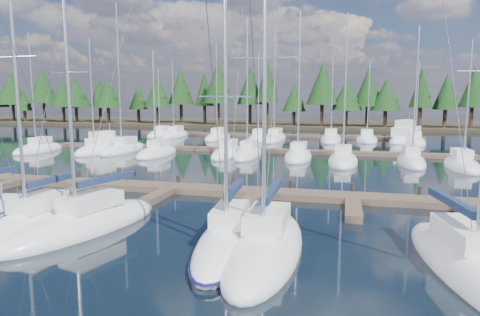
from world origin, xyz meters
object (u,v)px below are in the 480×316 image
(front_sailboat_4, at_px, (228,241))
(motor_yacht_left, at_px, (105,148))
(front_sailboat_6, at_px, (468,265))
(front_sailboat_3, at_px, (85,224))
(front_sailboat_2, at_px, (34,225))
(front_sailboat_5, at_px, (265,246))
(main_dock, at_px, (169,190))
(motor_yacht_right, at_px, (406,138))

(front_sailboat_4, relative_size, motor_yacht_left, 1.39)
(front_sailboat_4, xyz_separation_m, front_sailboat_6, (9.25, -0.46, 0.01))
(front_sailboat_4, bearing_deg, front_sailboat_3, 175.17)
(front_sailboat_2, bearing_deg, front_sailboat_5, -0.93)
(main_dock, bearing_deg, motor_yacht_right, 63.41)
(front_sailboat_3, xyz_separation_m, front_sailboat_4, (7.41, -0.63, -0.01))
(front_sailboat_3, distance_m, front_sailboat_6, 16.69)
(main_dock, bearing_deg, front_sailboat_4, -53.73)
(front_sailboat_3, bearing_deg, motor_yacht_left, 119.70)
(front_sailboat_3, distance_m, front_sailboat_5, 9.13)
(front_sailboat_3, bearing_deg, front_sailboat_4, -4.83)
(front_sailboat_3, xyz_separation_m, front_sailboat_6, (16.66, -1.08, 0.00))
(front_sailboat_5, bearing_deg, main_dock, 131.62)
(front_sailboat_6, bearing_deg, front_sailboat_3, 176.29)
(main_dock, xyz_separation_m, motor_yacht_right, (19.83, 39.61, 0.35))
(motor_yacht_left, bearing_deg, main_dock, -49.04)
(front_sailboat_5, bearing_deg, front_sailboat_6, -1.27)
(main_dock, bearing_deg, motor_yacht_left, 130.96)
(front_sailboat_4, distance_m, front_sailboat_5, 1.70)
(main_dock, height_order, front_sailboat_4, front_sailboat_4)
(main_dock, distance_m, front_sailboat_5, 12.65)
(front_sailboat_3, xyz_separation_m, motor_yacht_right, (20.51, 48.15, 0.27))
(front_sailboat_4, bearing_deg, front_sailboat_6, -2.82)
(motor_yacht_left, bearing_deg, front_sailboat_3, -60.30)
(front_sailboat_4, bearing_deg, front_sailboat_2, -179.39)
(main_dock, height_order, front_sailboat_5, front_sailboat_5)
(front_sailboat_2, xyz_separation_m, front_sailboat_4, (9.69, 0.10, -0.03))
(front_sailboat_3, bearing_deg, motor_yacht_right, 66.93)
(main_dock, distance_m, front_sailboat_2, 9.74)
(front_sailboat_2, height_order, front_sailboat_4, front_sailboat_2)
(front_sailboat_3, bearing_deg, front_sailboat_6, -3.71)
(front_sailboat_2, bearing_deg, front_sailboat_4, 0.61)
(main_dock, bearing_deg, front_sailboat_2, -107.74)
(front_sailboat_4, height_order, front_sailboat_6, front_sailboat_6)
(motor_yacht_right, bearing_deg, front_sailboat_2, -115.00)
(front_sailboat_3, height_order, front_sailboat_4, front_sailboat_3)
(front_sailboat_4, relative_size, motor_yacht_right, 1.08)
(front_sailboat_2, relative_size, motor_yacht_right, 1.37)
(front_sailboat_2, xyz_separation_m, front_sailboat_5, (11.37, -0.18, -0.02))
(front_sailboat_4, distance_m, front_sailboat_6, 9.26)
(main_dock, distance_m, front_sailboat_3, 8.57)
(front_sailboat_2, relative_size, front_sailboat_6, 1.13)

